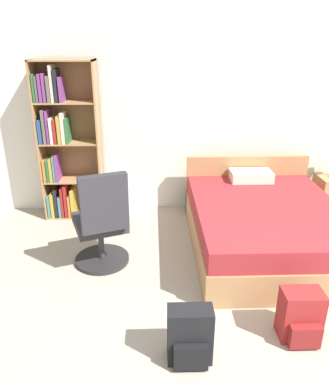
{
  "coord_description": "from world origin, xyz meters",
  "views": [
    {
      "loc": [
        -0.74,
        -1.51,
        2.15
      ],
      "look_at": [
        -0.63,
        1.98,
        0.71
      ],
      "focal_mm": 35.0,
      "sensor_mm": 36.0,
      "label": 1
    }
  ],
  "objects_px": {
    "bookshelf": "(63,145)",
    "backpack_black": "(190,337)",
    "bed": "(263,224)",
    "office_chair": "(102,225)",
    "backpack_red": "(301,317)"
  },
  "relations": [
    {
      "from": "bed",
      "to": "office_chair",
      "type": "distance_m",
      "value": 1.75
    },
    {
      "from": "bed",
      "to": "backpack_black",
      "type": "xyz_separation_m",
      "value": [
        -0.95,
        -1.57,
        -0.07
      ]
    },
    {
      "from": "bed",
      "to": "office_chair",
      "type": "height_order",
      "value": "office_chair"
    },
    {
      "from": "bookshelf",
      "to": "office_chair",
      "type": "height_order",
      "value": "bookshelf"
    },
    {
      "from": "bed",
      "to": "office_chair",
      "type": "relative_size",
      "value": 1.88
    },
    {
      "from": "backpack_red",
      "to": "backpack_black",
      "type": "distance_m",
      "value": 0.88
    },
    {
      "from": "bookshelf",
      "to": "office_chair",
      "type": "distance_m",
      "value": 1.44
    },
    {
      "from": "office_chair",
      "to": "bed",
      "type": "bearing_deg",
      "value": 11.12
    },
    {
      "from": "office_chair",
      "to": "backpack_black",
      "type": "bearing_deg",
      "value": -58.65
    },
    {
      "from": "backpack_black",
      "to": "bookshelf",
      "type": "bearing_deg",
      "value": 118.67
    },
    {
      "from": "bed",
      "to": "bookshelf",
      "type": "bearing_deg",
      "value": 158.86
    },
    {
      "from": "bookshelf",
      "to": "backpack_red",
      "type": "height_order",
      "value": "bookshelf"
    },
    {
      "from": "backpack_red",
      "to": "backpack_black",
      "type": "height_order",
      "value": "backpack_black"
    },
    {
      "from": "bed",
      "to": "backpack_black",
      "type": "height_order",
      "value": "bed"
    },
    {
      "from": "bookshelf",
      "to": "backpack_black",
      "type": "xyz_separation_m",
      "value": [
        1.35,
        -2.46,
        -0.73
      ]
    }
  ]
}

